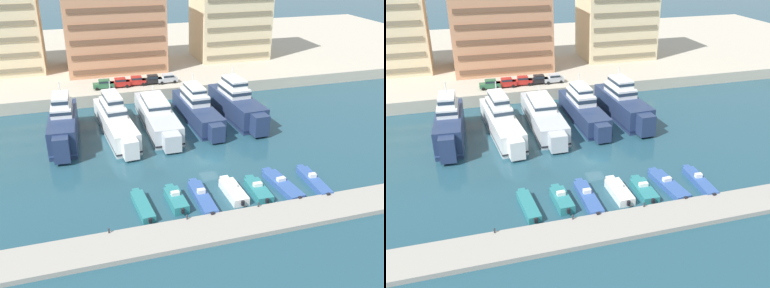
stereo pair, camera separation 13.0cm
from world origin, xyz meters
TOP-DOWN VIEW (x-y plane):
  - ground_plane at (0.00, 0.00)m, footprint 400.00×400.00m
  - quay_promenade at (0.00, 62.07)m, footprint 180.00×70.00m
  - pier_dock at (0.00, -15.74)m, footprint 120.00×4.93m
  - yacht_navy_far_left at (-19.74, 13.23)m, footprint 4.93×17.60m
  - yacht_white_left at (-11.62, 13.51)m, footprint 5.52×21.06m
  - yacht_silver_mid_left at (-4.42, 14.67)m, footprint 4.73×21.86m
  - yacht_navy_center_left at (2.74, 15.03)m, footprint 4.67×19.98m
  - yacht_navy_center at (9.95, 14.53)m, footprint 5.36×19.04m
  - motorboat_teal_far_left at (-11.48, -9.24)m, footprint 2.00×7.12m
  - motorboat_teal_left at (-7.42, -9.22)m, footprint 2.04×6.00m
  - motorboat_blue_mid_left at (-4.17, -9.46)m, footprint 1.75×8.32m
  - motorboat_white_center_left at (-0.08, -9.37)m, footprint 2.08×6.51m
  - motorboat_teal_center at (3.13, -9.74)m, footprint 2.16×6.24m
  - motorboat_blue_center_right at (6.71, -9.37)m, footprint 2.66×8.29m
  - motorboat_blue_mid_right at (10.98, -9.83)m, footprint 1.98×7.96m
  - car_green_far_left at (-11.61, 30.54)m, footprint 4.16×2.04m
  - car_red_left at (-8.47, 30.68)m, footprint 4.13×1.98m
  - car_red_mid_left at (-5.19, 31.01)m, footprint 4.18×2.09m
  - car_black_center_left at (-1.90, 30.93)m, footprint 4.15×2.02m
  - car_silver_center at (1.28, 30.77)m, footprint 4.14×2.01m
  - apartment_block_left at (-7.33, 45.91)m, footprint 21.56×16.33m
  - apartment_block_mid_left at (21.10, 47.88)m, footprint 17.34×12.99m
  - bollard_west at (-15.90, -13.52)m, footprint 0.20×0.20m
  - bollard_west_mid at (-7.22, -13.52)m, footprint 0.20×0.20m
  - bollard_east_mid at (1.46, -13.52)m, footprint 0.20×0.20m

SIDE VIEW (x-z plane):
  - ground_plane at x=0.00m, z-range 0.00..0.00m
  - pier_dock at x=0.00m, z-range 0.00..0.58m
  - motorboat_blue_center_right at x=6.71m, z-range -0.21..0.96m
  - motorboat_blue_mid_right at x=10.98m, z-range -0.24..1.07m
  - motorboat_blue_mid_left at x=-4.17m, z-range -0.24..1.10m
  - motorboat_teal_far_left at x=-11.48m, z-range -0.01..0.88m
  - motorboat_teal_center at x=3.13m, z-range -0.21..1.09m
  - motorboat_white_center_left at x=-0.08m, z-range -0.18..1.24m
  - motorboat_teal_left at x=-7.42m, z-range -0.21..1.35m
  - bollard_west at x=-15.90m, z-range 0.61..1.22m
  - bollard_west_mid at x=-7.22m, z-range 0.61..1.22m
  - bollard_east_mid at x=1.46m, z-range 0.61..1.22m
  - quay_promenade at x=0.00m, z-range 0.00..2.33m
  - yacht_silver_mid_left at x=-4.42m, z-range -1.32..4.99m
  - yacht_navy_center_left at x=2.74m, z-range -1.72..6.17m
  - yacht_white_left at x=-11.62m, z-range -1.79..6.41m
  - yacht_navy_center at x=9.95m, z-range -1.78..6.92m
  - yacht_navy_far_left at x=-19.74m, z-range -1.79..7.19m
  - car_green_far_left at x=-11.61m, z-range 2.41..4.21m
  - car_red_left at x=-8.47m, z-range 2.41..4.21m
  - car_red_mid_left at x=-5.19m, z-range 2.41..4.21m
  - car_black_center_left at x=-1.90m, z-range 2.41..4.21m
  - car_silver_center at x=1.28m, z-range 2.41..4.21m
  - apartment_block_left at x=-7.33m, z-range 1.37..25.41m
  - apartment_block_mid_left at x=21.10m, z-range 1.39..26.23m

